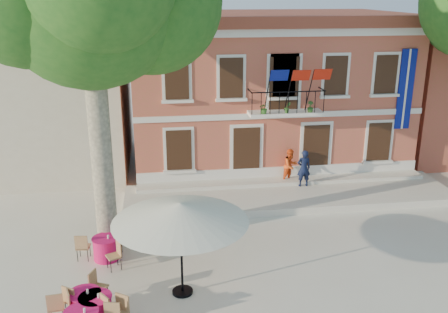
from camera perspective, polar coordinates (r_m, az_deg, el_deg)
ground at (r=17.45m, az=4.80°, el=-10.81°), size 90.00×90.00×0.00m
main_building at (r=25.86m, az=4.55°, el=7.84°), size 13.50×9.59×7.50m
neighbor_west at (r=27.03m, az=-20.69°, el=5.96°), size 9.40×9.40×6.40m
terrace at (r=21.68m, az=7.46°, el=-4.41°), size 14.00×3.40×0.30m
patio_umbrella at (r=14.09m, az=-5.02°, el=-6.42°), size 3.89×3.89×2.89m
pedestrian_navy at (r=22.08m, az=9.10°, el=-1.34°), size 0.61×0.41×1.65m
pedestrian_orange at (r=22.47m, az=7.60°, el=-1.05°), size 0.94×0.88×1.55m
cafe_table_1 at (r=14.61m, az=-15.58°, el=-15.87°), size 1.71×1.86×0.95m
cafe_table_2 at (r=14.38m, az=-14.42°, el=-16.42°), size 1.83×1.42×0.95m
cafe_table_3 at (r=17.23m, az=-13.33°, el=-10.05°), size 1.72×1.86×0.95m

